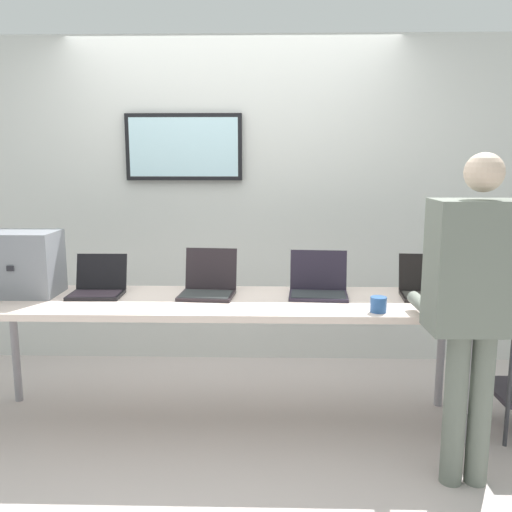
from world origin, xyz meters
TOP-DOWN VIEW (x-y plane):
  - ground at (0.00, 0.00)m, footprint 8.00×8.00m
  - back_wall at (-0.01, 1.13)m, footprint 8.00×0.11m
  - workbench at (0.00, 0.00)m, footprint 2.99×0.70m
  - equipment_box at (-1.23, 0.09)m, footprint 0.43×0.32m
  - laptop_station_0 at (-0.78, 0.10)m, footprint 0.32×0.30m
  - laptop_station_1 at (-0.09, 0.12)m, footprint 0.35×0.34m
  - laptop_station_2 at (0.58, 0.12)m, footprint 0.37×0.32m
  - laptop_station_3 at (1.24, 0.11)m, footprint 0.34×0.32m
  - person at (1.26, -0.62)m, footprint 0.44×0.59m
  - coffee_mug at (0.88, -0.25)m, footprint 0.09×0.09m

SIDE VIEW (x-z plane):
  - ground at x=0.00m, z-range -0.04..0.00m
  - workbench at x=0.00m, z-range 0.33..1.11m
  - coffee_mug at x=0.88m, z-range 0.77..0.86m
  - laptop_station_0 at x=-0.78m, z-range 0.71..0.95m
  - laptop_station_3 at x=1.24m, z-range 0.71..0.95m
  - laptop_station_2 at x=0.58m, z-range 0.70..0.96m
  - laptop_station_1 at x=-0.09m, z-range 0.70..0.97m
  - equipment_box at x=-1.23m, z-range 0.77..1.16m
  - person at x=1.26m, z-range 0.17..1.80m
  - back_wall at x=-0.01m, z-range 0.01..2.52m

